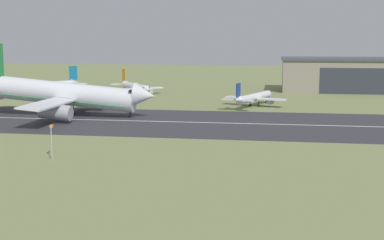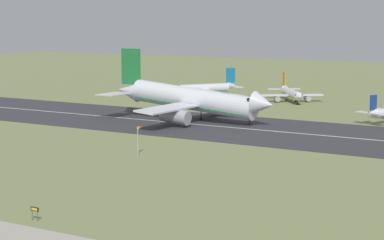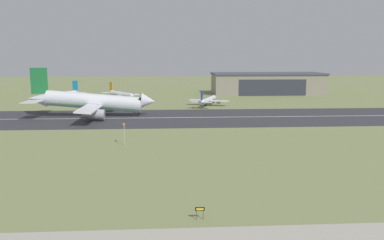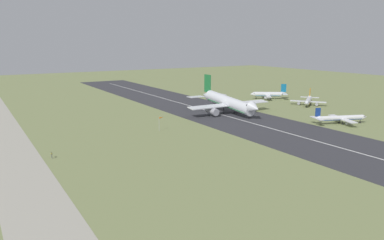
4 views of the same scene
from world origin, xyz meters
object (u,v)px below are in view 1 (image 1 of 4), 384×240
airplane_parked_east (254,98)px  windsock_pole (52,127)px  airplane_landing (65,95)px  airplane_parked_west (51,86)px  airplane_parked_centre (135,87)px

airplane_parked_east → windsock_pole: size_ratio=4.50×
airplane_landing → airplane_parked_west: bearing=117.3°
airplane_parked_centre → windsock_pole: bearing=-82.5°
airplane_landing → airplane_parked_east: airplane_landing is taller
airplane_parked_east → airplane_landing: bearing=-149.3°
airplane_landing → airplane_parked_west: (-26.41, 51.18, -2.56)m
airplane_parked_west → windsock_pole: (43.14, -97.65, 2.21)m
airplane_landing → airplane_parked_east: size_ratio=1.84×
airplane_landing → windsock_pole: size_ratio=8.26×
airplane_parked_west → airplane_parked_east: (72.74, -23.65, -0.35)m
airplane_parked_west → airplane_parked_east: bearing=-18.0°
airplane_parked_centre → airplane_parked_east: 50.74m
airplane_landing → airplane_parked_west: airplane_landing is taller
airplane_parked_centre → windsock_pole: (13.34, -101.03, 2.59)m
airplane_parked_west → windsock_pole: airplane_parked_west is taller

